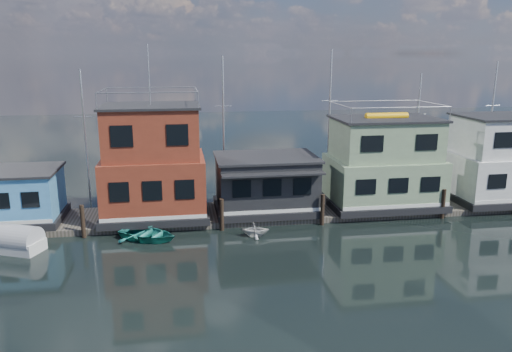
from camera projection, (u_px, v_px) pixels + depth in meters
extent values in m
plane|color=black|center=(316.00, 287.00, 25.56)|extent=(160.00, 160.00, 0.00)
cube|color=#595147|center=(272.00, 212.00, 37.03)|extent=(48.00, 5.00, 0.40)
cube|color=black|center=(15.00, 218.00, 34.23)|extent=(6.40, 4.90, 0.50)
cube|color=#4992CE|center=(12.00, 194.00, 33.81)|extent=(6.00, 4.50, 3.00)
cube|color=black|center=(9.00, 171.00, 33.44)|extent=(6.30, 4.80, 0.16)
cube|color=black|center=(156.00, 212.00, 35.65)|extent=(7.40, 5.90, 0.50)
cube|color=maroon|center=(154.00, 183.00, 35.14)|extent=(7.00, 5.50, 3.74)
cube|color=maroon|center=(152.00, 132.00, 34.29)|extent=(6.30, 4.95, 3.46)
cube|color=black|center=(150.00, 106.00, 33.85)|extent=(6.65, 5.23, 0.16)
cylinder|color=silver|center=(149.00, 75.00, 33.36)|extent=(0.08, 0.08, 4.00)
cube|color=black|center=(266.00, 206.00, 36.85)|extent=(7.40, 5.40, 0.50)
cube|color=black|center=(266.00, 181.00, 36.38)|extent=(7.00, 5.00, 3.40)
cube|color=black|center=(266.00, 157.00, 35.96)|extent=(7.30, 5.30, 0.16)
cube|color=black|center=(273.00, 174.00, 33.41)|extent=(7.00, 1.20, 0.12)
cube|color=black|center=(381.00, 201.00, 38.19)|extent=(8.40, 5.90, 0.50)
cube|color=gray|center=(383.00, 178.00, 37.76)|extent=(8.00, 5.50, 3.12)
cube|color=gray|center=(385.00, 139.00, 37.04)|extent=(7.20, 4.95, 2.88)
cube|color=black|center=(386.00, 119.00, 36.68)|extent=(7.60, 5.23, 0.16)
cylinder|color=#FFAF07|center=(387.00, 116.00, 36.64)|extent=(3.20, 0.56, 0.56)
cube|color=black|center=(501.00, 196.00, 39.69)|extent=(8.40, 5.90, 0.50)
cube|color=silver|center=(503.00, 173.00, 39.26)|extent=(8.00, 5.50, 3.12)
cube|color=silver|center=(508.00, 136.00, 38.54)|extent=(7.20, 4.95, 2.88)
cube|color=black|center=(510.00, 116.00, 38.18)|extent=(7.60, 5.23, 0.16)
cylinder|color=#2D2116|center=(83.00, 221.00, 32.18)|extent=(0.28, 0.28, 2.20)
cylinder|color=#2D2116|center=(222.00, 215.00, 33.53)|extent=(0.28, 0.28, 2.20)
cylinder|color=#2D2116|center=(322.00, 210.00, 34.58)|extent=(0.28, 0.28, 2.20)
cylinder|color=#2D2116|center=(443.00, 204.00, 35.92)|extent=(0.28, 0.28, 2.20)
cylinder|color=silver|center=(85.00, 137.00, 39.49)|extent=(0.16, 0.16, 10.50)
cylinder|color=silver|center=(84.00, 117.00, 39.11)|extent=(1.40, 0.06, 0.06)
cylinder|color=silver|center=(224.00, 127.00, 41.01)|extent=(0.16, 0.16, 11.50)
cylinder|color=silver|center=(223.00, 106.00, 40.60)|extent=(1.40, 0.06, 0.06)
cylinder|color=silver|center=(329.00, 122.00, 42.30)|extent=(0.16, 0.16, 12.00)
cylinder|color=silver|center=(330.00, 101.00, 41.87)|extent=(1.40, 0.06, 0.06)
cylinder|color=silver|center=(417.00, 131.00, 43.73)|extent=(0.16, 0.16, 10.00)
cylinder|color=silver|center=(418.00, 114.00, 43.37)|extent=(1.40, 0.06, 0.06)
cylinder|color=silver|center=(491.00, 124.00, 44.66)|extent=(0.16, 0.16, 11.00)
cylinder|color=silver|center=(493.00, 106.00, 44.27)|extent=(1.40, 0.06, 0.06)
cube|color=silver|center=(8.00, 244.00, 30.30)|extent=(4.61, 3.22, 0.72)
cylinder|color=#ADACB1|center=(7.00, 238.00, 30.20)|extent=(4.46, 3.23, 1.75)
imported|color=#217C72|center=(148.00, 234.00, 31.93)|extent=(4.76, 4.33, 0.81)
imported|color=silver|center=(255.00, 229.00, 32.56)|extent=(2.03, 1.82, 0.96)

